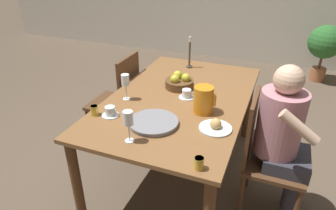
{
  "coord_description": "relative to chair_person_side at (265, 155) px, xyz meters",
  "views": [
    {
      "loc": [
        0.7,
        -2.01,
        1.8
      ],
      "look_at": [
        0.0,
        -0.26,
        0.8
      ],
      "focal_mm": 32.0,
      "sensor_mm": 36.0,
      "label": 1
    }
  ],
  "objects": [
    {
      "name": "serving_tray",
      "position": [
        -0.73,
        -0.3,
        0.28
      ],
      "size": [
        0.33,
        0.33,
        0.03
      ],
      "color": "gray",
      "rests_on": "dining_table"
    },
    {
      "name": "teacup_near_person",
      "position": [
        -1.06,
        -0.31,
        0.29
      ],
      "size": [
        0.12,
        0.12,
        0.07
      ],
      "color": "silver",
      "rests_on": "dining_table"
    },
    {
      "name": "bread_plate",
      "position": [
        -0.33,
        -0.21,
        0.28
      ],
      "size": [
        0.22,
        0.22,
        0.08
      ],
      "color": "silver",
      "rests_on": "dining_table"
    },
    {
      "name": "red_pitcher",
      "position": [
        -0.47,
        -0.02,
        0.36
      ],
      "size": [
        0.16,
        0.14,
        0.2
      ],
      "color": "orange",
      "rests_on": "dining_table"
    },
    {
      "name": "ground_plane",
      "position": [
        -0.71,
        0.16,
        -0.49
      ],
      "size": [
        20.0,
        20.0,
        0.0
      ],
      "primitive_type": "plane",
      "color": "brown"
    },
    {
      "name": "candlestick_tall",
      "position": [
        -0.84,
        0.81,
        0.38
      ],
      "size": [
        0.06,
        0.06,
        0.3
      ],
      "color": "#4C4238",
      "rests_on": "dining_table"
    },
    {
      "name": "person_seated",
      "position": [
        0.09,
        0.01,
        0.2
      ],
      "size": [
        0.39,
        0.41,
        1.17
      ],
      "rotation": [
        0.0,
        0.0,
        -1.57
      ],
      "color": "#33333D",
      "rests_on": "ground_plane"
    },
    {
      "name": "dining_table",
      "position": [
        -0.71,
        0.16,
        0.17
      ],
      "size": [
        1.05,
        1.71,
        0.75
      ],
      "color": "brown",
      "rests_on": "ground_plane"
    },
    {
      "name": "fruit_bowl",
      "position": [
        -0.77,
        0.32,
        0.31
      ],
      "size": [
        0.24,
        0.24,
        0.13
      ],
      "color": "brown",
      "rests_on": "dining_table"
    },
    {
      "name": "chair_person_side",
      "position": [
        0.0,
        0.0,
        0.0
      ],
      "size": [
        0.42,
        0.42,
        0.93
      ],
      "rotation": [
        0.0,
        0.0,
        -1.57
      ],
      "color": "#51331E",
      "rests_on": "ground_plane"
    },
    {
      "name": "wine_glass_water",
      "position": [
        -1.08,
        -0.04,
        0.41
      ],
      "size": [
        0.06,
        0.06,
        0.21
      ],
      "color": "white",
      "rests_on": "dining_table"
    },
    {
      "name": "jam_jar_red",
      "position": [
        -1.17,
        -0.34,
        0.3
      ],
      "size": [
        0.05,
        0.05,
        0.07
      ],
      "color": "gold",
      "rests_on": "dining_table"
    },
    {
      "name": "jam_jar_amber",
      "position": [
        -0.32,
        -0.63,
        0.3
      ],
      "size": [
        0.05,
        0.05,
        0.07
      ],
      "color": "gold",
      "rests_on": "dining_table"
    },
    {
      "name": "teacup_across",
      "position": [
        -0.65,
        0.16,
        0.29
      ],
      "size": [
        0.12,
        0.12,
        0.07
      ],
      "color": "silver",
      "rests_on": "dining_table"
    },
    {
      "name": "chair_opposite",
      "position": [
        -1.41,
        0.39,
        0.0
      ],
      "size": [
        0.42,
        0.42,
        0.93
      ],
      "rotation": [
        0.0,
        0.0,
        1.57
      ],
      "color": "#51331E",
      "rests_on": "ground_plane"
    },
    {
      "name": "wine_glass_juice",
      "position": [
        -0.79,
        -0.53,
        0.41
      ],
      "size": [
        0.06,
        0.06,
        0.21
      ],
      "color": "white",
      "rests_on": "dining_table"
    },
    {
      "name": "potted_plant",
      "position": [
        0.54,
        2.9,
        0.07
      ],
      "size": [
        0.48,
        0.48,
        0.83
      ],
      "color": "#A8603D",
      "rests_on": "ground_plane"
    }
  ]
}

